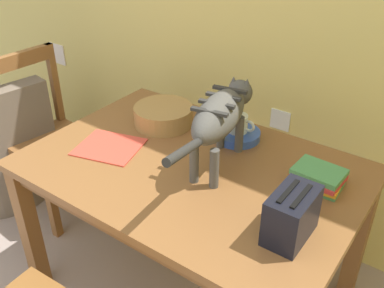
{
  "coord_description": "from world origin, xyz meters",
  "views": [
    {
      "loc": [
        1.0,
        0.28,
        1.74
      ],
      "look_at": [
        0.13,
        1.49,
        0.84
      ],
      "focal_mm": 40.99,
      "sensor_mm": 36.0,
      "label": 1
    }
  ],
  "objects_px": {
    "wicker_basket": "(163,115)",
    "wooden_chair_far": "(49,139)",
    "dining_table": "(192,181)",
    "coffee_mug": "(238,124)",
    "toaster": "(292,215)",
    "book_stack": "(318,177)",
    "cat": "(221,115)",
    "magazine": "(109,147)",
    "saucer_bowl": "(237,135)"
  },
  "relations": [
    {
      "from": "wicker_basket",
      "to": "wooden_chair_far",
      "type": "bearing_deg",
      "value": -169.22
    },
    {
      "from": "dining_table",
      "to": "wicker_basket",
      "type": "xyz_separation_m",
      "value": [
        -0.32,
        0.21,
        0.13
      ]
    },
    {
      "from": "coffee_mug",
      "to": "toaster",
      "type": "distance_m",
      "value": 0.64
    },
    {
      "from": "wicker_basket",
      "to": "book_stack",
      "type": "bearing_deg",
      "value": -3.29
    },
    {
      "from": "dining_table",
      "to": "wicker_basket",
      "type": "distance_m",
      "value": 0.4
    },
    {
      "from": "book_stack",
      "to": "toaster",
      "type": "relative_size",
      "value": 0.97
    },
    {
      "from": "wooden_chair_far",
      "to": "toaster",
      "type": "bearing_deg",
      "value": 86.14
    },
    {
      "from": "book_stack",
      "to": "toaster",
      "type": "distance_m",
      "value": 0.32
    },
    {
      "from": "toaster",
      "to": "wooden_chair_far",
      "type": "distance_m",
      "value": 1.62
    },
    {
      "from": "cat",
      "to": "book_stack",
      "type": "bearing_deg",
      "value": 1.06
    },
    {
      "from": "dining_table",
      "to": "wooden_chair_far",
      "type": "xyz_separation_m",
      "value": [
        -1.06,
        0.07,
        -0.19
      ]
    },
    {
      "from": "magazine",
      "to": "wooden_chair_far",
      "type": "height_order",
      "value": "wooden_chair_far"
    },
    {
      "from": "dining_table",
      "to": "coffee_mug",
      "type": "bearing_deg",
      "value": 81.6
    },
    {
      "from": "magazine",
      "to": "wicker_basket",
      "type": "distance_m",
      "value": 0.32
    },
    {
      "from": "saucer_bowl",
      "to": "wicker_basket",
      "type": "xyz_separation_m",
      "value": [
        -0.36,
        -0.09,
        0.03
      ]
    },
    {
      "from": "dining_table",
      "to": "coffee_mug",
      "type": "xyz_separation_m",
      "value": [
        0.04,
        0.29,
        0.16
      ]
    },
    {
      "from": "saucer_bowl",
      "to": "book_stack",
      "type": "distance_m",
      "value": 0.45
    },
    {
      "from": "coffee_mug",
      "to": "wooden_chair_far",
      "type": "relative_size",
      "value": 0.14
    },
    {
      "from": "book_stack",
      "to": "wooden_chair_far",
      "type": "height_order",
      "value": "wooden_chair_far"
    },
    {
      "from": "coffee_mug",
      "to": "book_stack",
      "type": "distance_m",
      "value": 0.45
    },
    {
      "from": "cat",
      "to": "coffee_mug",
      "type": "distance_m",
      "value": 0.26
    },
    {
      "from": "cat",
      "to": "toaster",
      "type": "xyz_separation_m",
      "value": [
        0.42,
        -0.23,
        -0.14
      ]
    },
    {
      "from": "cat",
      "to": "dining_table",
      "type": "bearing_deg",
      "value": -146.46
    },
    {
      "from": "wicker_basket",
      "to": "magazine",
      "type": "bearing_deg",
      "value": -100.61
    },
    {
      "from": "magazine",
      "to": "book_stack",
      "type": "bearing_deg",
      "value": 1.92
    },
    {
      "from": "dining_table",
      "to": "cat",
      "type": "relative_size",
      "value": 1.87
    },
    {
      "from": "dining_table",
      "to": "cat",
      "type": "xyz_separation_m",
      "value": [
        0.08,
        0.08,
        0.31
      ]
    },
    {
      "from": "cat",
      "to": "wooden_chair_far",
      "type": "relative_size",
      "value": 0.77
    },
    {
      "from": "coffee_mug",
      "to": "toaster",
      "type": "relative_size",
      "value": 0.64
    },
    {
      "from": "saucer_bowl",
      "to": "magazine",
      "type": "distance_m",
      "value": 0.57
    },
    {
      "from": "cat",
      "to": "saucer_bowl",
      "type": "bearing_deg",
      "value": 90.0
    },
    {
      "from": "toaster",
      "to": "wooden_chair_far",
      "type": "height_order",
      "value": "wooden_chair_far"
    },
    {
      "from": "coffee_mug",
      "to": "wicker_basket",
      "type": "height_order",
      "value": "coffee_mug"
    },
    {
      "from": "wooden_chair_far",
      "to": "wicker_basket",
      "type": "bearing_deg",
      "value": 104.96
    },
    {
      "from": "coffee_mug",
      "to": "magazine",
      "type": "bearing_deg",
      "value": -136.59
    },
    {
      "from": "dining_table",
      "to": "toaster",
      "type": "relative_size",
      "value": 6.79
    },
    {
      "from": "magazine",
      "to": "toaster",
      "type": "relative_size",
      "value": 1.33
    },
    {
      "from": "dining_table",
      "to": "saucer_bowl",
      "type": "bearing_deg",
      "value": 82.23
    },
    {
      "from": "saucer_bowl",
      "to": "cat",
      "type": "bearing_deg",
      "value": -79.02
    },
    {
      "from": "magazine",
      "to": "wicker_basket",
      "type": "relative_size",
      "value": 0.95
    },
    {
      "from": "dining_table",
      "to": "book_stack",
      "type": "relative_size",
      "value": 7.02
    },
    {
      "from": "toaster",
      "to": "saucer_bowl",
      "type": "bearing_deg",
      "value": 135.88
    },
    {
      "from": "book_stack",
      "to": "cat",
      "type": "bearing_deg",
      "value": -167.96
    },
    {
      "from": "cat",
      "to": "magazine",
      "type": "height_order",
      "value": "cat"
    },
    {
      "from": "book_stack",
      "to": "wooden_chair_far",
      "type": "bearing_deg",
      "value": -176.4
    },
    {
      "from": "magazine",
      "to": "coffee_mug",
      "type": "bearing_deg",
      "value": 27.98
    },
    {
      "from": "dining_table",
      "to": "wooden_chair_far",
      "type": "bearing_deg",
      "value": 176.37
    },
    {
      "from": "toaster",
      "to": "wooden_chair_far",
      "type": "bearing_deg",
      "value": 171.97
    },
    {
      "from": "dining_table",
      "to": "magazine",
      "type": "height_order",
      "value": "magazine"
    },
    {
      "from": "saucer_bowl",
      "to": "book_stack",
      "type": "bearing_deg",
      "value": -16.89
    }
  ]
}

